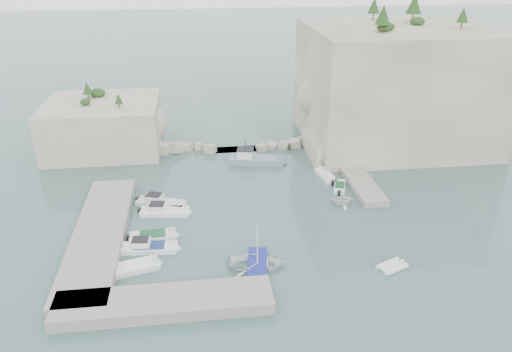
{
  "coord_description": "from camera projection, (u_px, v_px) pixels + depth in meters",
  "views": [
    {
      "loc": [
        -6.57,
        -46.16,
        27.55
      ],
      "look_at": [
        0.0,
        6.0,
        3.0
      ],
      "focal_mm": 35.0,
      "sensor_mm": 36.0,
      "label": 1
    }
  ],
  "objects": [
    {
      "name": "vegetation",
      "position": [
        365.0,
        19.0,
        70.27
      ],
      "size": [
        53.48,
        13.88,
        13.4
      ],
      "color": "#1E4219",
      "rests_on": "ground"
    },
    {
      "name": "motorboat_e",
      "position": [
        136.0,
        269.0,
        46.47
      ],
      "size": [
        5.08,
        3.08,
        0.7
      ],
      "primitive_type": null,
      "rotation": [
        0.0,
        0.0,
        0.26
      ],
      "color": "white",
      "rests_on": "ground"
    },
    {
      "name": "ledge_east",
      "position": [
        356.0,
        176.0,
        64.25
      ],
      "size": [
        3.0,
        16.0,
        0.8
      ],
      "primitive_type": "cube",
      "color": "#9E9689",
      "rests_on": "ground"
    },
    {
      "name": "tender_east_c",
      "position": [
        326.0,
        178.0,
        64.63
      ],
      "size": [
        2.22,
        4.98,
        0.7
      ],
      "primitive_type": null,
      "rotation": [
        0.0,
        0.0,
        1.71
      ],
      "color": "white",
      "rests_on": "ground"
    },
    {
      "name": "rowboat_mast",
      "position": [
        257.0,
        242.0,
        45.76
      ],
      "size": [
        0.1,
        0.1,
        4.2
      ],
      "primitive_type": "cylinder",
      "color": "white",
      "rests_on": "rowboat"
    },
    {
      "name": "motorboat_d",
      "position": [
        150.0,
        250.0,
        49.34
      ],
      "size": [
        6.07,
        2.19,
        1.4
      ],
      "primitive_type": null,
      "rotation": [
        0.0,
        0.0,
        -0.07
      ],
      "color": "white",
      "rests_on": "ground"
    },
    {
      "name": "ground",
      "position": [
        263.0,
        224.0,
        53.9
      ],
      "size": [
        400.0,
        400.0,
        0.0
      ],
      "primitive_type": "plane",
      "color": "#41615E",
      "rests_on": "ground"
    },
    {
      "name": "tender_east_a",
      "position": [
        341.0,
        204.0,
        58.07
      ],
      "size": [
        3.25,
        2.84,
        1.64
      ],
      "primitive_type": "imported",
      "rotation": [
        0.0,
        0.0,
        1.52
      ],
      "color": "white",
      "rests_on": "ground"
    },
    {
      "name": "motorboat_a",
      "position": [
        161.0,
        205.0,
        57.87
      ],
      "size": [
        6.53,
        3.87,
        1.4
      ],
      "primitive_type": null,
      "rotation": [
        0.0,
        0.0,
        -0.34
      ],
      "color": "silver",
      "rests_on": "ground"
    },
    {
      "name": "quay_south",
      "position": [
        164.0,
        303.0,
        41.3
      ],
      "size": [
        18.0,
        4.0,
        1.1
      ],
      "primitive_type": "cube",
      "color": "#9E9689",
      "rests_on": "ground"
    },
    {
      "name": "inflatable_dinghy",
      "position": [
        392.0,
        268.0,
        46.66
      ],
      "size": [
        3.33,
        2.55,
        0.44
      ],
      "primitive_type": null,
      "rotation": [
        0.0,
        0.0,
        0.42
      ],
      "color": "white",
      "rests_on": "ground"
    },
    {
      "name": "rowboat",
      "position": [
        257.0,
        266.0,
        46.89
      ],
      "size": [
        5.93,
        4.63,
        1.12
      ],
      "primitive_type": "imported",
      "rotation": [
        0.0,
        0.0,
        1.42
      ],
      "color": "white",
      "rests_on": "ground"
    },
    {
      "name": "motorboat_c",
      "position": [
        153.0,
        238.0,
        51.32
      ],
      "size": [
        5.31,
        2.28,
        0.7
      ],
      "primitive_type": null,
      "rotation": [
        0.0,
        0.0,
        0.08
      ],
      "color": "silver",
      "rests_on": "ground"
    },
    {
      "name": "quay_west",
      "position": [
        99.0,
        235.0,
        50.84
      ],
      "size": [
        5.0,
        24.0,
        1.1
      ],
      "primitive_type": "cube",
      "color": "#9E9689",
      "rests_on": "ground"
    },
    {
      "name": "cliff_terrace",
      "position": [
        336.0,
        147.0,
        71.02
      ],
      "size": [
        8.0,
        10.0,
        2.5
      ],
      "primitive_type": "cube",
      "color": "beige",
      "rests_on": "ground"
    },
    {
      "name": "motorboat_b",
      "position": [
        165.0,
        214.0,
        56.0
      ],
      "size": [
        6.14,
        2.59,
        1.4
      ],
      "primitive_type": null,
      "rotation": [
        0.0,
        0.0,
        -0.11
      ],
      "color": "white",
      "rests_on": "ground"
    },
    {
      "name": "tender_east_d",
      "position": [
        332.0,
        167.0,
        67.76
      ],
      "size": [
        5.28,
        2.96,
        1.93
      ],
      "primitive_type": "imported",
      "rotation": [
        0.0,
        0.0,
        1.8
      ],
      "color": "silver",
      "rests_on": "ground"
    },
    {
      "name": "outcrop_west",
      "position": [
        104.0,
        125.0,
        72.63
      ],
      "size": [
        16.0,
        14.0,
        7.0
      ],
      "primitive_type": "cube",
      "color": "beige",
      "rests_on": "ground"
    },
    {
      "name": "cliff_east",
      "position": [
        396.0,
        86.0,
        73.58
      ],
      "size": [
        26.0,
        22.0,
        17.0
      ],
      "primitive_type": "cube",
      "color": "beige",
      "rests_on": "ground"
    },
    {
      "name": "breakwater",
      "position": [
        236.0,
        145.0,
        73.27
      ],
      "size": [
        28.0,
        3.0,
        1.4
      ],
      "primitive_type": "cube",
      "color": "beige",
      "rests_on": "ground"
    },
    {
      "name": "tender_east_b",
      "position": [
        339.0,
        189.0,
        61.68
      ],
      "size": [
        2.38,
        4.03,
        0.7
      ],
      "primitive_type": null,
      "rotation": [
        0.0,
        0.0,
        1.27
      ],
      "color": "white",
      "rests_on": "ground"
    },
    {
      "name": "work_boat",
      "position": [
        256.0,
        163.0,
        69.0
      ],
      "size": [
        8.48,
        3.99,
        2.2
      ],
      "primitive_type": null,
      "rotation": [
        0.0,
        0.0,
        -0.2
      ],
      "color": "slate",
      "rests_on": "ground"
    }
  ]
}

